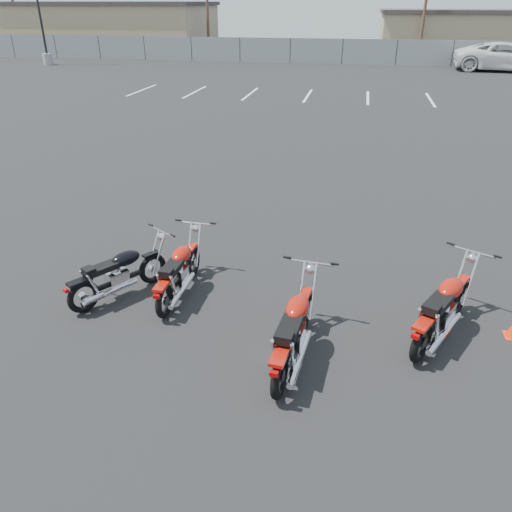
% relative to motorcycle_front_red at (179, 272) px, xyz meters
% --- Properties ---
extents(ground, '(120.00, 120.00, 0.00)m').
position_rel_motorcycle_front_red_xyz_m(ground, '(0.98, -0.26, -0.42)').
color(ground, black).
rests_on(ground, ground).
extents(motorcycle_front_red, '(0.73, 1.89, 0.93)m').
position_rel_motorcycle_front_red_xyz_m(motorcycle_front_red, '(0.00, 0.00, 0.00)').
color(motorcycle_front_red, black).
rests_on(motorcycle_front_red, ground).
extents(motorcycle_second_black, '(1.31, 1.72, 0.90)m').
position_rel_motorcycle_front_red_xyz_m(motorcycle_second_black, '(-0.92, -0.25, -0.01)').
color(motorcycle_second_black, black).
rests_on(motorcycle_second_black, ground).
extents(motorcycle_third_red, '(0.80, 2.07, 1.01)m').
position_rel_motorcycle_front_red_xyz_m(motorcycle_third_red, '(2.01, -1.29, 0.04)').
color(motorcycle_third_red, black).
rests_on(motorcycle_third_red, ground).
extents(motorcycle_rear_red, '(1.32, 1.97, 1.01)m').
position_rel_motorcycle_front_red_xyz_m(motorcycle_rear_red, '(3.98, -0.36, 0.04)').
color(motorcycle_rear_red, black).
rests_on(motorcycle_rear_red, ground).
extents(light_pole_west, '(0.80, 0.70, 9.57)m').
position_rel_motorcycle_front_red_xyz_m(light_pole_west, '(-20.80, 29.83, 2.02)').
color(light_pole_west, gray).
rests_on(light_pole_west, ground).
extents(chainlink_fence, '(80.06, 0.06, 1.80)m').
position_rel_motorcycle_front_red_xyz_m(chainlink_fence, '(0.98, 34.74, 0.48)').
color(chainlink_fence, slate).
rests_on(chainlink_fence, ground).
extents(tan_building_west, '(18.40, 10.40, 4.30)m').
position_rel_motorcycle_front_red_xyz_m(tan_building_west, '(-21.02, 41.74, 1.74)').
color(tan_building_west, tan).
rests_on(tan_building_west, ground).
extents(tan_building_east, '(14.40, 9.40, 3.70)m').
position_rel_motorcycle_front_red_xyz_m(tan_building_east, '(10.98, 43.74, 1.44)').
color(tan_building_east, tan).
rests_on(tan_building_east, ground).
extents(parking_line_stripes, '(15.12, 4.00, 0.01)m').
position_rel_motorcycle_front_red_xyz_m(parking_line_stripes, '(-1.52, 19.74, -0.42)').
color(parking_line_stripes, silver).
rests_on(parking_line_stripes, ground).
extents(white_van, '(3.78, 7.91, 2.91)m').
position_rel_motorcycle_front_red_xyz_m(white_van, '(12.09, 32.56, 1.03)').
color(white_van, silver).
rests_on(white_van, ground).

